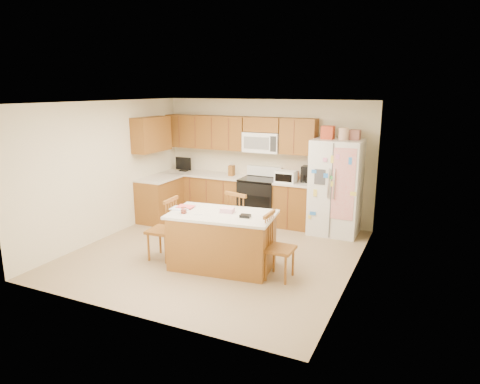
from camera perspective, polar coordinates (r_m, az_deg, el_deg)
The scene contains 9 objects.
ground at distance 7.32m, azimuth -3.21°, elevation -8.09°, with size 4.50×4.50×0.00m, color #957E57.
room_shell at distance 6.92m, azimuth -3.36°, elevation 3.06°, with size 4.60×4.60×2.52m.
cabinetry at distance 9.03m, azimuth -3.47°, elevation 2.15°, with size 3.36×1.56×2.15m.
stove at distance 8.85m, azimuth 2.64°, elevation -1.01°, with size 0.76×0.65×1.13m.
refrigerator at distance 8.24m, azimuth 12.67°, elevation 0.76°, with size 0.90×0.79×2.04m.
island at distance 6.62m, azimuth -2.39°, elevation -6.41°, with size 1.71×1.11×0.96m.
windsor_chair_left at distance 7.03m, azimuth -10.14°, elevation -5.01°, with size 0.45×0.47×1.03m.
windsor_chair_back at distance 7.18m, azimuth 0.22°, elevation -4.25°, with size 0.56×0.54×1.07m.
windsor_chair_right at distance 6.26m, azimuth 5.11°, elevation -7.46°, with size 0.40×0.42×0.98m.
Camera 1 is at (3.22, -6.00, 2.71)m, focal length 32.00 mm.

